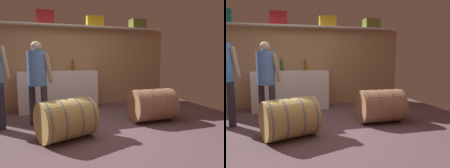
% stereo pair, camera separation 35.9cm
% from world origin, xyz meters
% --- Properties ---
extents(ground_plane, '(6.44, 7.65, 0.02)m').
position_xyz_m(ground_plane, '(0.00, 0.56, -0.01)').
color(ground_plane, '#614A51').
extents(back_wall_panel, '(5.24, 0.10, 2.00)m').
position_xyz_m(back_wall_panel, '(0.00, 2.22, 1.00)').
color(back_wall_panel, tan).
rests_on(back_wall_panel, ground).
extents(high_shelf_board, '(4.82, 0.40, 0.03)m').
position_xyz_m(high_shelf_board, '(0.00, 2.07, 2.01)').
color(high_shelf_board, white).
rests_on(high_shelf_board, back_wall_panel).
extents(toolcase_red, '(0.41, 0.24, 0.32)m').
position_xyz_m(toolcase_red, '(-0.60, 2.07, 2.19)').
color(toolcase_red, red).
rests_on(toolcase_red, high_shelf_board).
extents(toolcase_yellow, '(0.43, 0.32, 0.26)m').
position_xyz_m(toolcase_yellow, '(0.61, 2.07, 2.16)').
color(toolcase_yellow, yellow).
rests_on(toolcase_yellow, high_shelf_board).
extents(toolcase_olive, '(0.42, 0.31, 0.24)m').
position_xyz_m(toolcase_olive, '(1.81, 2.07, 2.15)').
color(toolcase_olive, olive).
rests_on(toolcase_olive, high_shelf_board).
extents(work_cabinet, '(1.78, 0.57, 0.93)m').
position_xyz_m(work_cabinet, '(-0.35, 1.88, 0.47)').
color(work_cabinet, white).
rests_on(work_cabinet, ground).
extents(wine_bottle_amber, '(0.07, 0.07, 0.30)m').
position_xyz_m(wine_bottle_amber, '(0.02, 2.01, 1.07)').
color(wine_bottle_amber, brown).
rests_on(wine_bottle_amber, work_cabinet).
extents(wine_bottle_green, '(0.08, 0.08, 0.32)m').
position_xyz_m(wine_bottle_green, '(-0.56, 1.99, 1.07)').
color(wine_bottle_green, '#345631').
rests_on(wine_bottle_green, work_cabinet).
extents(wine_glass, '(0.08, 0.08, 0.15)m').
position_xyz_m(wine_glass, '(-1.02, 1.95, 1.04)').
color(wine_glass, white).
rests_on(wine_glass, work_cabinet).
extents(red_funnel, '(0.11, 0.11, 0.09)m').
position_xyz_m(red_funnel, '(-0.75, 1.90, 0.98)').
color(red_funnel, red).
rests_on(red_funnel, work_cabinet).
extents(wine_barrel_near, '(0.96, 0.84, 0.63)m').
position_xyz_m(wine_barrel_near, '(-0.45, -0.09, 0.31)').
color(wine_barrel_near, tan).
rests_on(wine_barrel_near, ground).
extents(wine_barrel_far, '(0.84, 0.65, 0.64)m').
position_xyz_m(wine_barrel_far, '(1.29, 0.31, 0.32)').
color(wine_barrel_far, '#9D6C4A').
rests_on(wine_barrel_far, ground).
extents(winemaker_pouring, '(0.48, 0.47, 1.54)m').
position_xyz_m(winemaker_pouring, '(-0.84, 0.74, 0.95)').
color(winemaker_pouring, '#302F37').
rests_on(winemaker_pouring, ground).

